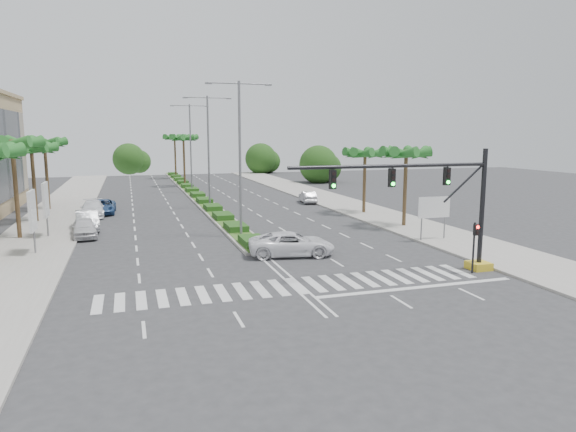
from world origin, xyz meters
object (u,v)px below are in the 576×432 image
Objects in this scene: car_parked_c at (103,207)px; car_right at (308,197)px; car_parked_d at (93,209)px; car_parked_a at (84,228)px; car_parked_b at (87,220)px; car_crossing at (292,244)px.

car_right is (22.74, 1.71, -0.04)m from car_parked_c.
car_parked_d is 23.84m from car_right.
car_right is at bearing 5.64° from car_parked_c.
car_parked_a is 3.24m from car_parked_b.
car_parked_d is 25.40m from car_crossing.
car_parked_a is at bearing 62.53° from car_crossing.
car_parked_d is (0.00, 7.51, -0.05)m from car_parked_b.
car_parked_b is at bearing -94.02° from car_parked_c.
car_crossing reaches higher than car_right.
car_parked_b is at bearing 55.00° from car_crossing.
car_parked_a is 12.42m from car_parked_c.
car_parked_a is 0.86× the size of car_parked_c.
car_parked_b is at bearing 32.01° from car_right.
car_right is (23.60, 10.86, -0.14)m from car_parked_b.
car_parked_d is at bearing 84.21° from car_parked_a.
car_parked_a reaches higher than car_parked_c.
car_crossing is 1.37× the size of car_right.
car_crossing is at bearing -59.60° from car_parked_c.
car_parked_b reaches higher than car_parked_c.
car_crossing reaches higher than car_parked_d.
car_parked_b reaches higher than car_parked_d.
car_parked_c is at bearing 11.60° from car_right.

